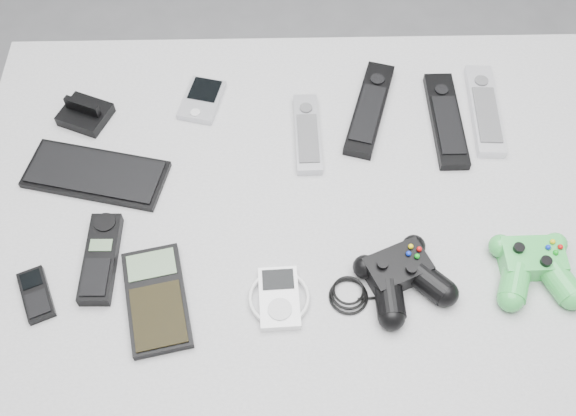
{
  "coord_description": "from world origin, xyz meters",
  "views": [
    {
      "loc": [
        0.0,
        -0.63,
        1.74
      ],
      "look_at": [
        0.01,
        -0.04,
        0.83
      ],
      "focal_mm": 42.0,
      "sensor_mm": 36.0,
      "label": 1
    }
  ],
  "objects_px": {
    "desk": "(325,222)",
    "mp3_player": "(279,298)",
    "pda_keyboard": "(96,174)",
    "remote_silver_b": "(485,109)",
    "controller_black": "(402,275)",
    "calculator": "(156,299)",
    "remote_black_b": "(446,119)",
    "controller_green": "(534,265)",
    "pda": "(202,99)",
    "cordless_handset": "(101,258)",
    "mobile_phone": "(36,294)",
    "remote_silver_a": "(307,133)",
    "remote_black_a": "(370,108)"
  },
  "relations": [
    {
      "from": "desk",
      "to": "mp3_player",
      "type": "height_order",
      "value": "mp3_player"
    },
    {
      "from": "pda_keyboard",
      "to": "remote_silver_b",
      "type": "height_order",
      "value": "remote_silver_b"
    },
    {
      "from": "controller_black",
      "to": "calculator",
      "type": "bearing_deg",
      "value": 160.54
    },
    {
      "from": "desk",
      "to": "remote_black_b",
      "type": "bearing_deg",
      "value": 36.4
    },
    {
      "from": "remote_silver_b",
      "to": "controller_green",
      "type": "xyz_separation_m",
      "value": [
        0.01,
        -0.33,
        0.01
      ]
    },
    {
      "from": "remote_black_b",
      "to": "mp3_player",
      "type": "bearing_deg",
      "value": -131.77
    },
    {
      "from": "pda_keyboard",
      "to": "pda",
      "type": "bearing_deg",
      "value": 57.16
    },
    {
      "from": "cordless_handset",
      "to": "calculator",
      "type": "distance_m",
      "value": 0.12
    },
    {
      "from": "desk",
      "to": "mobile_phone",
      "type": "bearing_deg",
      "value": -159.47
    },
    {
      "from": "remote_black_b",
      "to": "remote_silver_b",
      "type": "relative_size",
      "value": 1.03
    },
    {
      "from": "cordless_handset",
      "to": "pda_keyboard",
      "type": "bearing_deg",
      "value": 101.7
    },
    {
      "from": "remote_silver_a",
      "to": "cordless_handset",
      "type": "height_order",
      "value": "cordless_handset"
    },
    {
      "from": "pda_keyboard",
      "to": "cordless_handset",
      "type": "distance_m",
      "value": 0.17
    },
    {
      "from": "pda",
      "to": "remote_silver_b",
      "type": "xyz_separation_m",
      "value": [
        0.51,
        -0.04,
        0.0
      ]
    },
    {
      "from": "pda_keyboard",
      "to": "pda",
      "type": "height_order",
      "value": "pda"
    },
    {
      "from": "controller_green",
      "to": "mp3_player",
      "type": "bearing_deg",
      "value": -175.14
    },
    {
      "from": "remote_silver_a",
      "to": "remote_black_b",
      "type": "distance_m",
      "value": 0.25
    },
    {
      "from": "remote_silver_a",
      "to": "controller_black",
      "type": "bearing_deg",
      "value": -66.55
    },
    {
      "from": "pda_keyboard",
      "to": "remote_silver_b",
      "type": "bearing_deg",
      "value": 24.0
    },
    {
      "from": "controller_green",
      "to": "remote_silver_a",
      "type": "bearing_deg",
      "value": 139.44
    },
    {
      "from": "remote_silver_a",
      "to": "remote_silver_b",
      "type": "distance_m",
      "value": 0.33
    },
    {
      "from": "calculator",
      "to": "controller_black",
      "type": "distance_m",
      "value": 0.37
    },
    {
      "from": "remote_silver_a",
      "to": "controller_green",
      "type": "distance_m",
      "value": 0.44
    },
    {
      "from": "desk",
      "to": "remote_silver_a",
      "type": "xyz_separation_m",
      "value": [
        -0.03,
        0.14,
        0.08
      ]
    },
    {
      "from": "calculator",
      "to": "remote_silver_a",
      "type": "bearing_deg",
      "value": 41.02
    },
    {
      "from": "pda_keyboard",
      "to": "cordless_handset",
      "type": "xyz_separation_m",
      "value": [
        0.03,
        -0.17,
        0.0
      ]
    },
    {
      "from": "remote_silver_a",
      "to": "remote_black_b",
      "type": "bearing_deg",
      "value": 4.89
    },
    {
      "from": "mp3_player",
      "to": "pda_keyboard",
      "type": "bearing_deg",
      "value": 139.72
    },
    {
      "from": "mobile_phone",
      "to": "mp3_player",
      "type": "distance_m",
      "value": 0.37
    },
    {
      "from": "mobile_phone",
      "to": "calculator",
      "type": "relative_size",
      "value": 0.51
    },
    {
      "from": "pda_keyboard",
      "to": "mobile_phone",
      "type": "distance_m",
      "value": 0.23
    },
    {
      "from": "remote_silver_b",
      "to": "controller_black",
      "type": "distance_m",
      "value": 0.39
    },
    {
      "from": "controller_black",
      "to": "controller_green",
      "type": "bearing_deg",
      "value": -19.8
    },
    {
      "from": "remote_black_b",
      "to": "mp3_player",
      "type": "relative_size",
      "value": 2.14
    },
    {
      "from": "pda",
      "to": "remote_silver_b",
      "type": "bearing_deg",
      "value": 10.2
    },
    {
      "from": "pda_keyboard",
      "to": "mp3_player",
      "type": "distance_m",
      "value": 0.39
    },
    {
      "from": "remote_black_a",
      "to": "mobile_phone",
      "type": "relative_size",
      "value": 2.47
    },
    {
      "from": "remote_silver_b",
      "to": "mobile_phone",
      "type": "height_order",
      "value": "remote_silver_b"
    },
    {
      "from": "pda",
      "to": "remote_silver_a",
      "type": "xyz_separation_m",
      "value": [
        0.19,
        -0.08,
        0.0
      ]
    },
    {
      "from": "remote_black_a",
      "to": "remote_black_b",
      "type": "xyz_separation_m",
      "value": [
        0.13,
        -0.03,
        -0.0
      ]
    },
    {
      "from": "remote_black_a",
      "to": "remote_black_b",
      "type": "height_order",
      "value": "remote_black_a"
    },
    {
      "from": "remote_silver_b",
      "to": "mobile_phone",
      "type": "distance_m",
      "value": 0.83
    },
    {
      "from": "remote_black_a",
      "to": "remote_silver_b",
      "type": "xyz_separation_m",
      "value": [
        0.21,
        -0.01,
        -0.0
      ]
    },
    {
      "from": "cordless_handset",
      "to": "remote_silver_b",
      "type": "bearing_deg",
      "value": 25.29
    },
    {
      "from": "mp3_player",
      "to": "controller_black",
      "type": "xyz_separation_m",
      "value": [
        0.19,
        0.03,
        0.01
      ]
    },
    {
      "from": "remote_black_b",
      "to": "calculator",
      "type": "relative_size",
      "value": 1.23
    },
    {
      "from": "mp3_player",
      "to": "remote_silver_a",
      "type": "bearing_deg",
      "value": 77.75
    },
    {
      "from": "remote_silver_b",
      "to": "pda",
      "type": "bearing_deg",
      "value": 178.81
    },
    {
      "from": "cordless_handset",
      "to": "remote_black_a",
      "type": "bearing_deg",
      "value": 35.06
    },
    {
      "from": "cordless_handset",
      "to": "calculator",
      "type": "relative_size",
      "value": 0.89
    }
  ]
}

